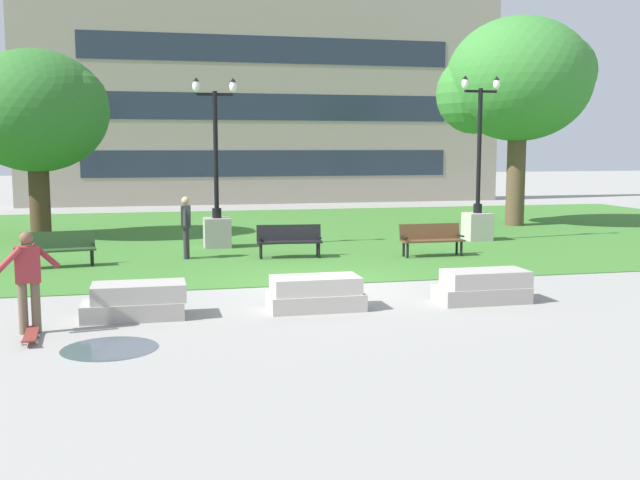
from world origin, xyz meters
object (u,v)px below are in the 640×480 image
Objects in this scene: lamp_post_right at (217,214)px; park_bench_far_left at (59,247)px; park_bench_near_right at (431,238)px; concrete_block_right at (483,287)px; park_bench_near_left at (289,239)px; lamp_post_left at (478,208)px; person_bystander_near_lawn at (186,224)px; concrete_block_center at (136,301)px; skateboard at (30,336)px; concrete_block_left at (316,294)px; person_skateboarder at (28,276)px.

park_bench_far_left is at bearing -146.13° from lamp_post_right.
park_bench_near_right is at bearing -29.18° from lamp_post_right.
concrete_block_right is 7.25m from park_bench_near_left.
lamp_post_left is 9.79m from person_bystander_near_lawn.
lamp_post_left is at bearing 40.05° from concrete_block_center.
concrete_block_center is 10.04m from park_bench_near_right.
concrete_block_right is 0.35× the size of lamp_post_right.
lamp_post_left is (10.82, 9.10, 0.79)m from concrete_block_center.
park_bench_near_left is (4.06, 6.65, 0.23)m from concrete_block_center.
person_bystander_near_lawn reaches higher than concrete_block_center.
concrete_block_center reaches higher than skateboard.
skateboard is 0.56× the size of park_bench_near_left.
concrete_block_left is 6.71m from park_bench_near_left.
park_bench_far_left is at bearing -167.89° from lamp_post_left.
concrete_block_right is 6.25m from park_bench_near_right.
park_bench_near_right is 4.19m from lamp_post_left.
concrete_block_left is at bearing -50.05° from park_bench_far_left.
skateboard is at bearing -110.38° from lamp_post_right.
person_skateboarder is 8.36m from person_bystander_near_lawn.
concrete_block_left reaches higher than skateboard.
concrete_block_center is 6.74m from concrete_block_right.
concrete_block_right is (6.74, -0.08, 0.00)m from concrete_block_center.
skateboard is (-4.95, -1.27, -0.22)m from concrete_block_left.
concrete_block_center is 1.02× the size of concrete_block_right.
concrete_block_center is 14.16m from lamp_post_left.
park_bench_near_right is (8.02, 6.03, 0.23)m from concrete_block_center.
skateboard is 12.11m from park_bench_near_right.
park_bench_far_left is at bearing -167.67° from person_bystander_near_lawn.
skateboard is at bearing -142.77° from park_bench_near_right.
park_bench_near_right is at bearing -8.83° from park_bench_near_left.
park_bench_near_right is at bearing -1.79° from park_bench_far_left.
skateboard is (-8.36, -1.21, -0.22)m from concrete_block_right.
park_bench_near_left is at bearing 52.19° from person_skateboarder.
skateboard is 8.88m from person_bystander_near_lawn.
park_bench_near_left reaches higher than concrete_block_right.
park_bench_near_left is 0.36× the size of lamp_post_right.
concrete_block_left is 1.05× the size of person_skateboarder.
concrete_block_center is at bearing -139.95° from lamp_post_left.
concrete_block_center is 0.35× the size of lamp_post_left.
lamp_post_left reaches higher than concrete_block_right.
person_bystander_near_lawn reaches higher than concrete_block_left.
lamp_post_right is 2.41m from person_bystander_near_lawn.
park_bench_near_left is at bearing -160.08° from lamp_post_left.
person_bystander_near_lawn is at bearing -115.50° from lamp_post_right.
person_bystander_near_lawn is (-1.04, -2.17, -0.07)m from lamp_post_right.
person_bystander_near_lawn reaches higher than person_skateboarder.
concrete_block_left is 0.98× the size of park_bench_near_left.
lamp_post_left is (12.52, 9.86, 0.12)m from person_skateboarder.
lamp_post_right is (3.98, 9.99, 0.09)m from person_skateboarder.
park_bench_near_left and park_bench_near_right have the same top height.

